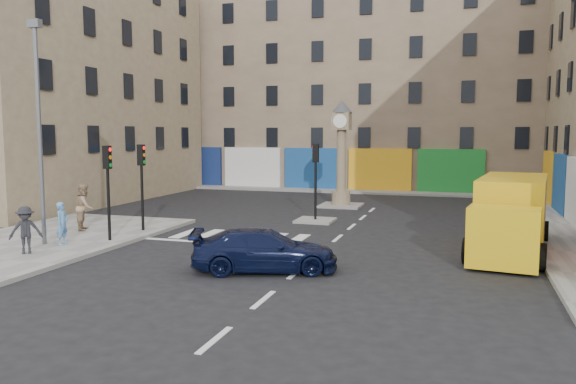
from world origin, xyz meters
The scene contains 18 objects.
ground centered at (0.00, 0.00, 0.00)m, with size 120.00×120.00×0.00m, color black.
sidewalk_left centered at (-11.00, -2.00, 0.07)m, with size 7.00×16.00×0.15m, color gray.
sidewalk_right centered at (8.70, 10.00, 0.07)m, with size 2.60×30.00×0.15m, color gray.
sidewalk_far centered at (-4.00, 22.20, 0.07)m, with size 32.00×2.40×0.15m, color gray.
island_near centered at (-2.00, 8.00, 0.06)m, with size 1.80×1.80×0.12m, color gray.
island_far centered at (-2.00, 14.00, 0.06)m, with size 2.40×2.40×0.12m, color gray.
building_far centered at (-4.00, 28.00, 8.50)m, with size 32.00×10.00×17.00m, color #89745B.
building_left centered at (-19.00, 12.00, 7.50)m, with size 8.00×20.00×15.00m, color #91815F.
traffic_light_left_near centered at (-8.30, 0.20, 2.62)m, with size 0.28×0.22×3.70m.
traffic_light_left_far centered at (-8.30, 2.60, 2.62)m, with size 0.28×0.22×3.70m.
traffic_light_island centered at (-2.00, 8.00, 2.59)m, with size 0.28×0.22×3.70m.
lamp_post centered at (-10.20, -1.20, 4.79)m, with size 0.50×0.25×8.30m.
clock_pillar centered at (-2.00, 14.00, 3.55)m, with size 1.20×1.20×6.10m.
navy_sedan centered at (-1.03, -2.07, 0.66)m, with size 1.86×4.58×1.33m, color black.
yellow_van centered at (6.60, 3.48, 1.34)m, with size 3.31×7.63×2.69m.
pedestrian_blue centered at (-9.42, -1.12, 0.96)m, with size 0.59×0.39×1.62m, color #5589C4.
pedestrian_tan centered at (-10.75, 1.93, 1.16)m, with size 0.98×0.76×2.01m, color #A08262.
pedestrian_dark centered at (-9.58, -2.80, 0.98)m, with size 1.07×0.62×1.66m, color #222227.
Camera 1 is at (4.88, -18.40, 4.33)m, focal length 35.00 mm.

